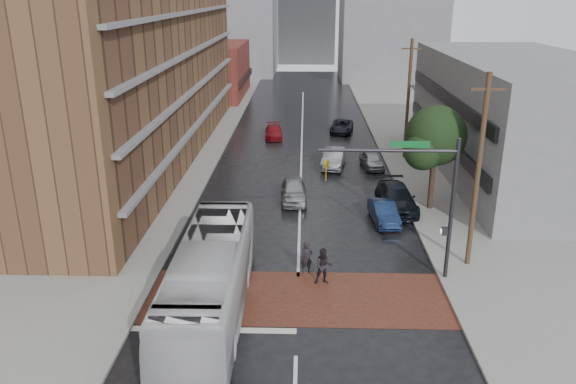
# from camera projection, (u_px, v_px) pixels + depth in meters

# --- Properties ---
(ground) EXTENTS (160.00, 160.00, 0.00)m
(ground) POSITION_uv_depth(u_px,v_px,m) (297.00, 303.00, 25.77)
(ground) COLOR black
(ground) RESTS_ON ground
(crosswalk) EXTENTS (14.00, 5.00, 0.02)m
(crosswalk) POSITION_uv_depth(u_px,v_px,m) (297.00, 297.00, 26.23)
(crosswalk) COLOR brown
(crosswalk) RESTS_ON ground
(sidewalk_west) EXTENTS (9.00, 90.00, 0.15)m
(sidewalk_west) POSITION_uv_depth(u_px,v_px,m) (172.00, 153.00, 49.60)
(sidewalk_west) COLOR gray
(sidewalk_west) RESTS_ON ground
(sidewalk_east) EXTENTS (9.00, 90.00, 0.15)m
(sidewalk_east) POSITION_uv_depth(u_px,v_px,m) (433.00, 155.00, 48.95)
(sidewalk_east) COLOR gray
(sidewalk_east) RESTS_ON ground
(storefront_west) EXTENTS (8.00, 16.00, 7.00)m
(storefront_west) POSITION_uv_depth(u_px,v_px,m) (215.00, 70.00, 75.77)
(storefront_west) COLOR maroon
(storefront_west) RESTS_ON ground
(building_east) EXTENTS (11.00, 26.00, 9.00)m
(building_east) POSITION_uv_depth(u_px,v_px,m) (518.00, 117.00, 42.62)
(building_east) COLOR gray
(building_east) RESTS_ON ground
(distant_tower_center) EXTENTS (12.00, 10.00, 24.00)m
(distant_tower_center) POSITION_uv_depth(u_px,v_px,m) (305.00, 0.00, 111.17)
(distant_tower_center) COLOR gray
(distant_tower_center) RESTS_ON ground
(street_tree) EXTENTS (4.20, 4.10, 6.90)m
(street_tree) POSITION_uv_depth(u_px,v_px,m) (436.00, 139.00, 35.26)
(street_tree) COLOR #332319
(street_tree) RESTS_ON ground
(signal_mast) EXTENTS (6.50, 0.30, 7.20)m
(signal_mast) POSITION_uv_depth(u_px,v_px,m) (423.00, 189.00, 26.36)
(signal_mast) COLOR #2D2D33
(signal_mast) RESTS_ON ground
(utility_pole_near) EXTENTS (1.60, 0.26, 10.00)m
(utility_pole_near) POSITION_uv_depth(u_px,v_px,m) (478.00, 172.00, 27.56)
(utility_pole_near) COLOR #473321
(utility_pole_near) RESTS_ON ground
(utility_pole_far) EXTENTS (1.60, 0.26, 10.00)m
(utility_pole_far) POSITION_uv_depth(u_px,v_px,m) (408.00, 99.00, 46.38)
(utility_pole_far) COLOR #473321
(utility_pole_far) RESTS_ON ground
(transit_bus) EXTENTS (2.97, 12.31, 3.42)m
(transit_bus) POSITION_uv_depth(u_px,v_px,m) (210.00, 279.00, 24.36)
(transit_bus) COLOR silver
(transit_bus) RESTS_ON ground
(pedestrian_a) EXTENTS (0.67, 0.50, 1.67)m
(pedestrian_a) POSITION_uv_depth(u_px,v_px,m) (307.00, 258.00, 28.30)
(pedestrian_a) COLOR black
(pedestrian_a) RESTS_ON ground
(pedestrian_b) EXTENTS (0.96, 0.78, 1.86)m
(pedestrian_b) POSITION_uv_depth(u_px,v_px,m) (324.00, 266.00, 27.20)
(pedestrian_b) COLOR black
(pedestrian_b) RESTS_ON ground
(car_travel_a) EXTENTS (1.89, 4.36, 1.47)m
(car_travel_a) POSITION_uv_depth(u_px,v_px,m) (294.00, 191.00, 38.13)
(car_travel_a) COLOR #9B9FA2
(car_travel_a) RESTS_ON ground
(car_travel_b) EXTENTS (2.31, 4.79, 1.51)m
(car_travel_b) POSITION_uv_depth(u_px,v_px,m) (334.00, 158.00, 45.60)
(car_travel_b) COLOR #A5A8AD
(car_travel_b) RESTS_ON ground
(car_travel_c) EXTENTS (1.88, 4.18, 1.19)m
(car_travel_c) POSITION_uv_depth(u_px,v_px,m) (274.00, 132.00, 54.82)
(car_travel_c) COLOR maroon
(car_travel_c) RESTS_ON ground
(suv_travel) EXTENTS (2.77, 4.78, 1.25)m
(suv_travel) POSITION_uv_depth(u_px,v_px,m) (342.00, 126.00, 56.95)
(suv_travel) COLOR black
(suv_travel) RESTS_ON ground
(car_parked_near) EXTENTS (1.72, 4.02, 1.29)m
(car_parked_near) POSITION_uv_depth(u_px,v_px,m) (384.00, 212.00, 34.62)
(car_parked_near) COLOR #142447
(car_parked_near) RESTS_ON ground
(car_parked_mid) EXTENTS (2.47, 5.52, 1.57)m
(car_parked_mid) POSITION_uv_depth(u_px,v_px,m) (396.00, 198.00, 36.64)
(car_parked_mid) COLOR black
(car_parked_mid) RESTS_ON ground
(car_parked_far) EXTENTS (1.98, 3.89, 1.27)m
(car_parked_far) POSITION_uv_depth(u_px,v_px,m) (372.00, 160.00, 45.44)
(car_parked_far) COLOR #989C9F
(car_parked_far) RESTS_ON ground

